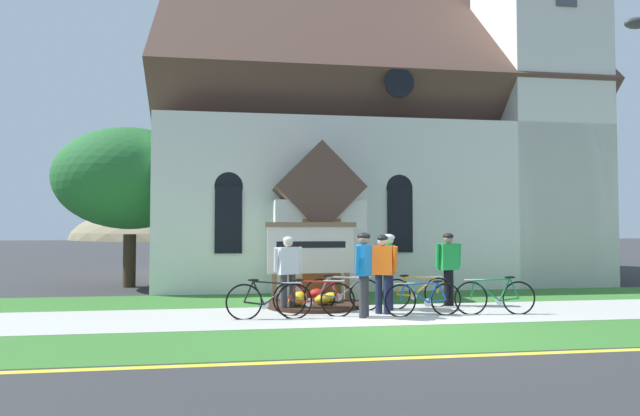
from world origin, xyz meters
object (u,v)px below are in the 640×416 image
(cyclist_in_blue_jersey, at_px, (364,267))
(cyclist_in_white_jersey, at_px, (448,263))
(bicycle_white, at_px, (417,292))
(cyclist_in_red_jersey, at_px, (383,267))
(bicycle_blue, at_px, (424,299))
(bicycle_green, at_px, (269,300))
(roadside_conifer, at_px, (563,142))
(yard_deciduous_tree, at_px, (131,179))
(bicycle_orange, at_px, (342,294))
(bicycle_silver, at_px, (313,298))
(bicycle_red, at_px, (495,297))
(cyclist_in_orange_jersey, at_px, (389,265))
(church_sign, at_px, (311,250))
(cyclist_in_green_jersey, at_px, (288,267))

(cyclist_in_blue_jersey, relative_size, cyclist_in_white_jersey, 1.02)
(bicycle_white, height_order, cyclist_in_red_jersey, cyclist_in_red_jersey)
(bicycle_blue, relative_size, bicycle_green, 0.98)
(roadside_conifer, distance_m, yard_deciduous_tree, 15.50)
(yard_deciduous_tree, bearing_deg, cyclist_in_red_jersey, -43.23)
(bicycle_orange, distance_m, bicycle_green, 1.93)
(bicycle_orange, relative_size, yard_deciduous_tree, 0.35)
(bicycle_silver, distance_m, bicycle_green, 0.97)
(bicycle_red, bearing_deg, bicycle_green, 178.82)
(cyclist_in_blue_jersey, relative_size, cyclist_in_red_jersey, 1.03)
(yard_deciduous_tree, bearing_deg, bicycle_white, -35.71)
(roadside_conifer, bearing_deg, cyclist_in_orange_jersey, -143.22)
(church_sign, height_order, cyclist_in_orange_jersey, church_sign)
(bicycle_white, xyz_separation_m, cyclist_in_blue_jersey, (-1.52, -1.09, 0.68))
(church_sign, bearing_deg, cyclist_in_white_jersey, -14.93)
(cyclist_in_orange_jersey, bearing_deg, cyclist_in_blue_jersey, -130.79)
(bicycle_white, relative_size, cyclist_in_white_jersey, 1.01)
(bicycle_blue, xyz_separation_m, yard_deciduous_tree, (-7.38, 6.53, 3.06))
(bicycle_orange, relative_size, roadside_conifer, 0.21)
(bicycle_red, distance_m, cyclist_in_blue_jersey, 2.97)
(bicycle_blue, bearing_deg, yard_deciduous_tree, 138.49)
(bicycle_green, xyz_separation_m, cyclist_in_red_jersey, (2.48, 0.28, 0.63))
(bicycle_orange, xyz_separation_m, cyclist_in_red_jersey, (0.77, -0.63, 0.64))
(bicycle_silver, distance_m, cyclist_in_blue_jersey, 1.27)
(church_sign, height_order, bicycle_white, church_sign)
(bicycle_silver, bearing_deg, cyclist_in_blue_jersey, -16.73)
(bicycle_white, relative_size, bicycle_orange, 1.01)
(cyclist_in_orange_jersey, bearing_deg, cyclist_in_white_jersey, 13.85)
(bicycle_blue, bearing_deg, bicycle_silver, 173.02)
(bicycle_silver, relative_size, yard_deciduous_tree, 0.34)
(bicycle_red, xyz_separation_m, bicycle_orange, (-3.17, 1.02, -0.00))
(bicycle_red, xyz_separation_m, cyclist_in_green_jersey, (-4.40, 1.02, 0.60))
(bicycle_red, relative_size, cyclist_in_blue_jersey, 1.01)
(bicycle_orange, bearing_deg, roadside_conifer, 33.27)
(cyclist_in_green_jersey, bearing_deg, bicycle_green, -116.90)
(bicycle_orange, bearing_deg, bicycle_silver, -137.64)
(bicycle_orange, height_order, yard_deciduous_tree, yard_deciduous_tree)
(bicycle_white, height_order, bicycle_orange, bicycle_orange)
(cyclist_in_blue_jersey, relative_size, yard_deciduous_tree, 0.35)
(bicycle_blue, bearing_deg, cyclist_in_red_jersey, 156.69)
(bicycle_silver, distance_m, roadside_conifer, 13.34)
(bicycle_green, distance_m, cyclist_in_white_jersey, 4.56)
(bicycle_red, relative_size, cyclist_in_orange_jersey, 1.03)
(church_sign, distance_m, cyclist_in_white_jersey, 3.34)
(bicycle_red, height_order, cyclist_in_white_jersey, cyclist_in_white_jersey)
(cyclist_in_red_jersey, xyz_separation_m, roadside_conifer, (8.81, 6.92, 4.08))
(bicycle_white, bearing_deg, bicycle_orange, -177.01)
(bicycle_orange, height_order, cyclist_in_red_jersey, cyclist_in_red_jersey)
(bicycle_silver, xyz_separation_m, bicycle_orange, (0.76, 0.69, 0.00))
(bicycle_white, height_order, cyclist_in_white_jersey, cyclist_in_white_jersey)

